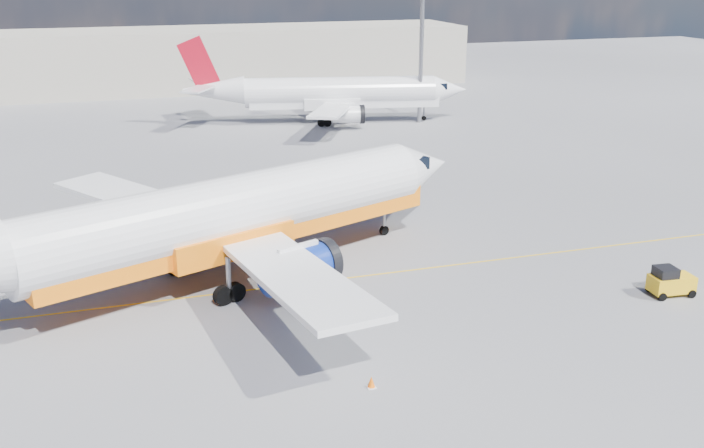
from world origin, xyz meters
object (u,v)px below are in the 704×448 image
object	(u,v)px
second_jet	(331,94)
traffic_cone	(371,382)
main_jet	(217,218)
gse_tug	(670,282)

from	to	relation	value
second_jet	traffic_cone	xyz separation A→B (m)	(-14.11, -54.41, -2.88)
traffic_cone	main_jet	bearing A→B (deg)	107.98
main_jet	second_jet	bearing A→B (deg)	43.55
gse_tug	traffic_cone	size ratio (longest dim) A/B	4.56
second_jet	gse_tug	bearing A→B (deg)	-73.47
main_jet	gse_tug	world-z (taller)	main_jet
second_jet	gse_tug	world-z (taller)	second_jet
main_jet	gse_tug	bearing A→B (deg)	-44.23
traffic_cone	second_jet	bearing A→B (deg)	75.47
second_jet	traffic_cone	world-z (taller)	second_jet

